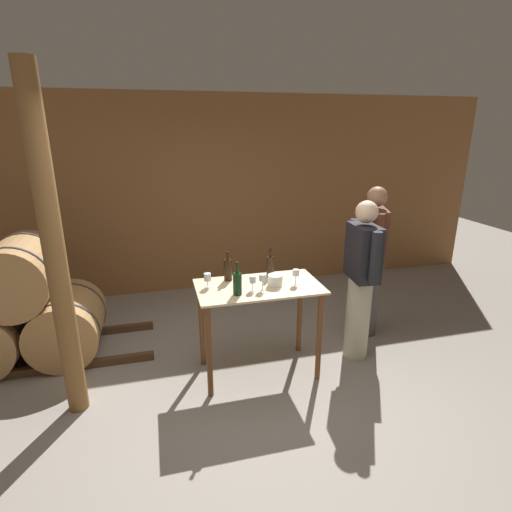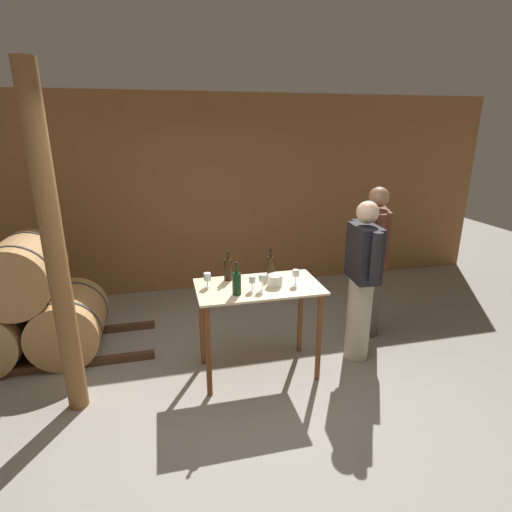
{
  "view_description": "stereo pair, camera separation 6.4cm",
  "coord_description": "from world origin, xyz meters",
  "px_view_note": "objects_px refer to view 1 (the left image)",
  "views": [
    {
      "loc": [
        -0.75,
        -2.7,
        2.26
      ],
      "look_at": [
        0.11,
        0.63,
        1.14
      ],
      "focal_mm": 28.0,
      "sensor_mm": 36.0,
      "label": 1
    },
    {
      "loc": [
        -0.69,
        -2.72,
        2.26
      ],
      "look_at": [
        0.11,
        0.63,
        1.14
      ],
      "focal_mm": 28.0,
      "sensor_mm": 36.0,
      "label": 2
    }
  ],
  "objects_px": {
    "wine_bottle_far_left": "(228,269)",
    "person_visitor_with_scarf": "(371,259)",
    "wine_bottle_left": "(237,283)",
    "wine_bottle_center": "(270,265)",
    "wine_glass_near_right": "(262,278)",
    "person_host": "(361,279)",
    "wine_glass_near_center": "(253,280)",
    "wine_glass_far_side": "(296,273)",
    "wine_glass_near_left": "(207,278)",
    "wooden_post": "(55,255)",
    "ice_bucket": "(275,280)"
  },
  "relations": [
    {
      "from": "wine_bottle_far_left",
      "to": "person_visitor_with_scarf",
      "type": "height_order",
      "value": "person_visitor_with_scarf"
    },
    {
      "from": "wine_bottle_left",
      "to": "wine_bottle_center",
      "type": "height_order",
      "value": "wine_bottle_left"
    },
    {
      "from": "wine_glass_near_right",
      "to": "person_host",
      "type": "relative_size",
      "value": 0.09
    },
    {
      "from": "wine_glass_near_center",
      "to": "wine_glass_far_side",
      "type": "height_order",
      "value": "wine_glass_far_side"
    },
    {
      "from": "wine_bottle_center",
      "to": "person_visitor_with_scarf",
      "type": "height_order",
      "value": "person_visitor_with_scarf"
    },
    {
      "from": "wine_glass_far_side",
      "to": "wine_glass_near_left",
      "type": "bearing_deg",
      "value": 170.48
    },
    {
      "from": "wine_bottle_far_left",
      "to": "wine_glass_near_center",
      "type": "bearing_deg",
      "value": -61.2
    },
    {
      "from": "wine_glass_far_side",
      "to": "person_host",
      "type": "bearing_deg",
      "value": 5.55
    },
    {
      "from": "person_visitor_with_scarf",
      "to": "wine_bottle_center",
      "type": "bearing_deg",
      "value": -169.78
    },
    {
      "from": "wine_bottle_center",
      "to": "wine_glass_far_side",
      "type": "bearing_deg",
      "value": -59.33
    },
    {
      "from": "wine_bottle_far_left",
      "to": "wine_glass_far_side",
      "type": "bearing_deg",
      "value": -24.11
    },
    {
      "from": "wine_bottle_far_left",
      "to": "person_visitor_with_scarf",
      "type": "bearing_deg",
      "value": 8.12
    },
    {
      "from": "wine_glass_near_center",
      "to": "wine_glass_far_side",
      "type": "distance_m",
      "value": 0.41
    },
    {
      "from": "wine_bottle_left",
      "to": "wine_bottle_center",
      "type": "relative_size",
      "value": 1.08
    },
    {
      "from": "wine_glass_far_side",
      "to": "person_host",
      "type": "distance_m",
      "value": 0.72
    },
    {
      "from": "wine_bottle_far_left",
      "to": "wine_glass_near_left",
      "type": "bearing_deg",
      "value": -148.9
    },
    {
      "from": "wine_bottle_center",
      "to": "wine_bottle_far_left",
      "type": "bearing_deg",
      "value": -178.16
    },
    {
      "from": "person_visitor_with_scarf",
      "to": "wooden_post",
      "type": "bearing_deg",
      "value": -169.35
    },
    {
      "from": "ice_bucket",
      "to": "person_host",
      "type": "xyz_separation_m",
      "value": [
        0.89,
        0.05,
        -0.09
      ]
    },
    {
      "from": "wine_bottle_center",
      "to": "ice_bucket",
      "type": "distance_m",
      "value": 0.26
    },
    {
      "from": "wooden_post",
      "to": "person_visitor_with_scarf",
      "type": "height_order",
      "value": "wooden_post"
    },
    {
      "from": "wine_bottle_far_left",
      "to": "person_host",
      "type": "xyz_separation_m",
      "value": [
        1.28,
        -0.19,
        -0.15
      ]
    },
    {
      "from": "wine_bottle_center",
      "to": "ice_bucket",
      "type": "xyz_separation_m",
      "value": [
        -0.03,
        -0.25,
        -0.05
      ]
    },
    {
      "from": "wine_bottle_left",
      "to": "person_host",
      "type": "relative_size",
      "value": 0.18
    },
    {
      "from": "ice_bucket",
      "to": "wooden_post",
      "type": "bearing_deg",
      "value": -176.97
    },
    {
      "from": "wine_glass_near_left",
      "to": "wine_glass_near_center",
      "type": "relative_size",
      "value": 0.99
    },
    {
      "from": "wine_bottle_far_left",
      "to": "wine_bottle_left",
      "type": "xyz_separation_m",
      "value": [
        0.01,
        -0.35,
        -0.0
      ]
    },
    {
      "from": "wine_bottle_far_left",
      "to": "wine_bottle_center",
      "type": "relative_size",
      "value": 1.03
    },
    {
      "from": "wine_glass_near_left",
      "to": "person_host",
      "type": "distance_m",
      "value": 1.49
    },
    {
      "from": "wine_glass_near_left",
      "to": "ice_bucket",
      "type": "relative_size",
      "value": 0.98
    },
    {
      "from": "wine_bottle_center",
      "to": "wine_glass_near_left",
      "type": "height_order",
      "value": "wine_bottle_center"
    },
    {
      "from": "wooden_post",
      "to": "wine_bottle_far_left",
      "type": "height_order",
      "value": "wooden_post"
    },
    {
      "from": "wine_glass_near_right",
      "to": "wooden_post",
      "type": "bearing_deg",
      "value": -179.31
    },
    {
      "from": "wooden_post",
      "to": "wine_glass_near_center",
      "type": "xyz_separation_m",
      "value": [
        1.53,
        0.03,
        -0.36
      ]
    },
    {
      "from": "ice_bucket",
      "to": "wine_bottle_far_left",
      "type": "bearing_deg",
      "value": 148.46
    },
    {
      "from": "wooden_post",
      "to": "wine_glass_near_center",
      "type": "height_order",
      "value": "wooden_post"
    },
    {
      "from": "wine_glass_near_right",
      "to": "wine_glass_far_side",
      "type": "xyz_separation_m",
      "value": [
        0.33,
        0.05,
        -0.0
      ]
    },
    {
      "from": "wine_bottle_center",
      "to": "person_visitor_with_scarf",
      "type": "distance_m",
      "value": 1.24
    },
    {
      "from": "ice_bucket",
      "to": "wine_glass_near_left",
      "type": "bearing_deg",
      "value": 169.39
    },
    {
      "from": "wine_bottle_center",
      "to": "wine_glass_near_left",
      "type": "xyz_separation_m",
      "value": [
        -0.62,
        -0.14,
        -0.01
      ]
    },
    {
      "from": "wine_glass_near_right",
      "to": "ice_bucket",
      "type": "relative_size",
      "value": 1.11
    },
    {
      "from": "person_host",
      "to": "wine_glass_near_right",
      "type": "bearing_deg",
      "value": -173.26
    },
    {
      "from": "wine_bottle_far_left",
      "to": "ice_bucket",
      "type": "height_order",
      "value": "wine_bottle_far_left"
    },
    {
      "from": "person_visitor_with_scarf",
      "to": "wine_glass_near_right",
      "type": "bearing_deg",
      "value": -158.53
    },
    {
      "from": "wine_glass_near_center",
      "to": "ice_bucket",
      "type": "xyz_separation_m",
      "value": [
        0.22,
        0.06,
        -0.04
      ]
    },
    {
      "from": "wine_glass_near_right",
      "to": "wine_glass_far_side",
      "type": "distance_m",
      "value": 0.33
    },
    {
      "from": "wine_glass_near_right",
      "to": "person_host",
      "type": "height_order",
      "value": "person_host"
    },
    {
      "from": "wine_glass_near_center",
      "to": "ice_bucket",
      "type": "relative_size",
      "value": 1.0
    },
    {
      "from": "wine_bottle_left",
      "to": "ice_bucket",
      "type": "relative_size",
      "value": 2.17
    },
    {
      "from": "person_visitor_with_scarf",
      "to": "person_host",
      "type": "bearing_deg",
      "value": -129.77
    }
  ]
}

